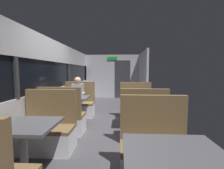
{
  "coord_description": "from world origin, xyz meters",
  "views": [
    {
      "loc": [
        0.41,
        -4.02,
        1.45
      ],
      "look_at": [
        0.08,
        2.26,
        0.89
      ],
      "focal_mm": 24.57,
      "sensor_mm": 36.0,
      "label": 1
    }
  ],
  "objects_px": {
    "bench_mid_window_facing_entry": "(79,106)",
    "bench_mid_window_facing_end": "(63,120)",
    "dining_table_front_aisle": "(173,161)",
    "bench_front_aisle_facing_entry": "(155,153)",
    "seated_passenger": "(78,100)",
    "dining_table_mid_window": "(72,101)",
    "bench_rear_aisle_facing_end": "(143,124)",
    "bench_near_window_facing_entry": "(48,132)",
    "dining_table_rear_aisle": "(139,103)",
    "bench_rear_aisle_facing_entry": "(136,108)",
    "coffee_cup_primary": "(79,94)",
    "dining_table_near_window": "(23,131)"
  },
  "relations": [
    {
      "from": "bench_near_window_facing_entry",
      "to": "bench_mid_window_facing_entry",
      "type": "height_order",
      "value": "same"
    },
    {
      "from": "dining_table_rear_aisle",
      "to": "coffee_cup_primary",
      "type": "distance_m",
      "value": 1.7
    },
    {
      "from": "bench_front_aisle_facing_entry",
      "to": "bench_rear_aisle_facing_entry",
      "type": "xyz_separation_m",
      "value": [
        0.0,
        2.53,
        0.0
      ]
    },
    {
      "from": "bench_rear_aisle_facing_end",
      "to": "dining_table_front_aisle",
      "type": "bearing_deg",
      "value": -90.0
    },
    {
      "from": "dining_table_front_aisle",
      "to": "bench_rear_aisle_facing_end",
      "type": "relative_size",
      "value": 0.82
    },
    {
      "from": "dining_table_near_window",
      "to": "bench_near_window_facing_entry",
      "type": "distance_m",
      "value": 0.77
    },
    {
      "from": "dining_table_near_window",
      "to": "bench_front_aisle_facing_entry",
      "type": "distance_m",
      "value": 1.82
    },
    {
      "from": "dining_table_rear_aisle",
      "to": "bench_front_aisle_facing_entry",
      "type": "bearing_deg",
      "value": -90.0
    },
    {
      "from": "bench_mid_window_facing_end",
      "to": "bench_front_aisle_facing_entry",
      "type": "distance_m",
      "value": 2.23
    },
    {
      "from": "bench_mid_window_facing_entry",
      "to": "dining_table_rear_aisle",
      "type": "xyz_separation_m",
      "value": [
        1.79,
        -0.9,
        0.31
      ]
    },
    {
      "from": "seated_passenger",
      "to": "bench_near_window_facing_entry",
      "type": "bearing_deg",
      "value": -90.0
    },
    {
      "from": "dining_table_mid_window",
      "to": "bench_rear_aisle_facing_entry",
      "type": "xyz_separation_m",
      "value": [
        1.79,
        0.5,
        -0.31
      ]
    },
    {
      "from": "bench_mid_window_facing_entry",
      "to": "bench_mid_window_facing_end",
      "type": "bearing_deg",
      "value": -90.0
    },
    {
      "from": "dining_table_front_aisle",
      "to": "bench_rear_aisle_facing_end",
      "type": "bearing_deg",
      "value": 90.0
    },
    {
      "from": "dining_table_mid_window",
      "to": "bench_rear_aisle_facing_end",
      "type": "height_order",
      "value": "bench_rear_aisle_facing_end"
    },
    {
      "from": "bench_near_window_facing_entry",
      "to": "bench_rear_aisle_facing_entry",
      "type": "distance_m",
      "value": 2.63
    },
    {
      "from": "bench_mid_window_facing_end",
      "to": "seated_passenger",
      "type": "bearing_deg",
      "value": 90.0
    },
    {
      "from": "bench_rear_aisle_facing_end",
      "to": "bench_rear_aisle_facing_entry",
      "type": "bearing_deg",
      "value": 90.0
    },
    {
      "from": "bench_mid_window_facing_end",
      "to": "bench_rear_aisle_facing_entry",
      "type": "xyz_separation_m",
      "value": [
        1.79,
        1.2,
        0.0
      ]
    },
    {
      "from": "dining_table_mid_window",
      "to": "dining_table_near_window",
      "type": "bearing_deg",
      "value": -90.0
    },
    {
      "from": "dining_table_mid_window",
      "to": "bench_rear_aisle_facing_entry",
      "type": "relative_size",
      "value": 0.82
    },
    {
      "from": "dining_table_rear_aisle",
      "to": "seated_passenger",
      "type": "height_order",
      "value": "seated_passenger"
    },
    {
      "from": "seated_passenger",
      "to": "coffee_cup_primary",
      "type": "bearing_deg",
      "value": -72.52
    },
    {
      "from": "dining_table_mid_window",
      "to": "bench_mid_window_facing_end",
      "type": "distance_m",
      "value": 0.77
    },
    {
      "from": "bench_mid_window_facing_entry",
      "to": "bench_rear_aisle_facing_entry",
      "type": "xyz_separation_m",
      "value": [
        1.79,
        -0.2,
        0.0
      ]
    },
    {
      "from": "bench_rear_aisle_facing_end",
      "to": "dining_table_mid_window",
      "type": "bearing_deg",
      "value": 153.32
    },
    {
      "from": "dining_table_near_window",
      "to": "coffee_cup_primary",
      "type": "height_order",
      "value": "coffee_cup_primary"
    },
    {
      "from": "dining_table_mid_window",
      "to": "bench_rear_aisle_facing_end",
      "type": "relative_size",
      "value": 0.82
    },
    {
      "from": "dining_table_near_window",
      "to": "dining_table_rear_aisle",
      "type": "distance_m",
      "value": 2.63
    },
    {
      "from": "bench_rear_aisle_facing_entry",
      "to": "seated_passenger",
      "type": "height_order",
      "value": "seated_passenger"
    },
    {
      "from": "dining_table_front_aisle",
      "to": "dining_table_rear_aisle",
      "type": "height_order",
      "value": "same"
    },
    {
      "from": "dining_table_near_window",
      "to": "bench_mid_window_facing_end",
      "type": "relative_size",
      "value": 0.82
    },
    {
      "from": "bench_rear_aisle_facing_end",
      "to": "bench_rear_aisle_facing_entry",
      "type": "distance_m",
      "value": 1.4
    },
    {
      "from": "dining_table_front_aisle",
      "to": "bench_front_aisle_facing_entry",
      "type": "height_order",
      "value": "bench_front_aisle_facing_entry"
    },
    {
      "from": "bench_front_aisle_facing_entry",
      "to": "seated_passenger",
      "type": "height_order",
      "value": "seated_passenger"
    },
    {
      "from": "dining_table_mid_window",
      "to": "bench_mid_window_facing_end",
      "type": "relative_size",
      "value": 0.82
    },
    {
      "from": "bench_near_window_facing_entry",
      "to": "bench_mid_window_facing_entry",
      "type": "xyz_separation_m",
      "value": [
        0.0,
        2.13,
        0.0
      ]
    },
    {
      "from": "dining_table_near_window",
      "to": "bench_rear_aisle_facing_end",
      "type": "distance_m",
      "value": 2.19
    },
    {
      "from": "dining_table_front_aisle",
      "to": "bench_mid_window_facing_end",
      "type": "bearing_deg",
      "value": 131.44
    },
    {
      "from": "dining_table_front_aisle",
      "to": "coffee_cup_primary",
      "type": "xyz_separation_m",
      "value": [
        -1.65,
        2.9,
        0.15
      ]
    },
    {
      "from": "bench_near_window_facing_entry",
      "to": "seated_passenger",
      "type": "distance_m",
      "value": 2.07
    },
    {
      "from": "dining_table_front_aisle",
      "to": "bench_rear_aisle_facing_entry",
      "type": "distance_m",
      "value": 3.24
    },
    {
      "from": "dining_table_front_aisle",
      "to": "seated_passenger",
      "type": "distance_m",
      "value": 3.8
    },
    {
      "from": "dining_table_mid_window",
      "to": "bench_rear_aisle_facing_end",
      "type": "xyz_separation_m",
      "value": [
        1.79,
        -0.9,
        -0.31
      ]
    },
    {
      "from": "bench_mid_window_facing_end",
      "to": "bench_mid_window_facing_entry",
      "type": "xyz_separation_m",
      "value": [
        0.0,
        1.4,
        0.0
      ]
    },
    {
      "from": "dining_table_front_aisle",
      "to": "coffee_cup_primary",
      "type": "relative_size",
      "value": 10.0
    },
    {
      "from": "bench_rear_aisle_facing_end",
      "to": "bench_rear_aisle_facing_entry",
      "type": "relative_size",
      "value": 1.0
    },
    {
      "from": "bench_near_window_facing_entry",
      "to": "dining_table_rear_aisle",
      "type": "bearing_deg",
      "value": 34.45
    },
    {
      "from": "bench_near_window_facing_entry",
      "to": "coffee_cup_primary",
      "type": "bearing_deg",
      "value": 84.92
    },
    {
      "from": "seated_passenger",
      "to": "dining_table_mid_window",
      "type": "bearing_deg",
      "value": -90.0
    }
  ]
}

